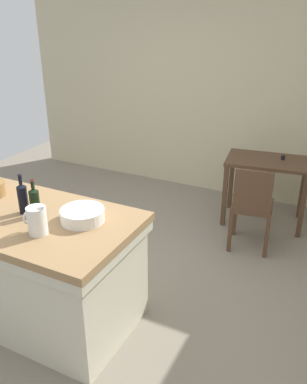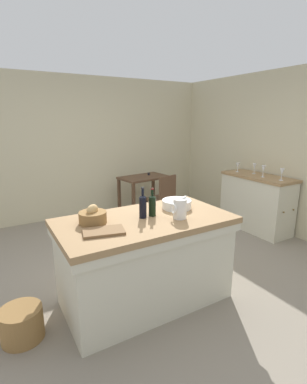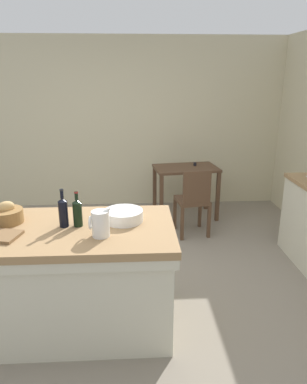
{
  "view_description": "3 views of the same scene",
  "coord_description": "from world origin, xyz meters",
  "px_view_note": "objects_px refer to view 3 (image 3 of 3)",
  "views": [
    {
      "loc": [
        1.72,
        -2.4,
        2.26
      ],
      "look_at": [
        0.35,
        0.34,
        0.88
      ],
      "focal_mm": 37.56,
      "sensor_mm": 36.0,
      "label": 1
    },
    {
      "loc": [
        -1.57,
        -2.79,
        1.84
      ],
      "look_at": [
        0.34,
        0.47,
        0.87
      ],
      "focal_mm": 26.75,
      "sensor_mm": 36.0,
      "label": 2
    },
    {
      "loc": [
        0.23,
        -3.05,
        2.02
      ],
      "look_at": [
        0.42,
        0.42,
        0.89
      ],
      "focal_mm": 33.34,
      "sensor_mm": 36.0,
      "label": 3
    }
  ],
  "objects_px": {
    "writing_desk": "(186,175)",
    "wooden_chair": "(193,200)",
    "wine_bottle_amber": "(63,212)",
    "bread_basket": "(7,215)",
    "wash_bowl": "(124,216)",
    "pitcher": "(100,223)",
    "island_table": "(69,274)",
    "wine_bottle_dark": "(77,212)"
  },
  "relations": [
    {
      "from": "bread_basket",
      "to": "wooden_chair",
      "type": "bearing_deg",
      "value": 42.04
    },
    {
      "from": "island_table",
      "to": "wash_bowl",
      "type": "distance_m",
      "value": 0.65
    },
    {
      "from": "wooden_chair",
      "to": "wash_bowl",
      "type": "xyz_separation_m",
      "value": [
        -0.85,
        -1.63,
        0.45
      ]
    },
    {
      "from": "island_table",
      "to": "wooden_chair",
      "type": "xyz_separation_m",
      "value": [
        1.3,
        1.74,
        0.01
      ]
    },
    {
      "from": "wine_bottle_amber",
      "to": "pitcher",
      "type": "bearing_deg",
      "value": -32.73
    },
    {
      "from": "bread_basket",
      "to": "wine_bottle_amber",
      "type": "relative_size",
      "value": 0.84
    },
    {
      "from": "writing_desk",
      "to": "wine_bottle_dark",
      "type": "xyz_separation_m",
      "value": [
        -1.2,
        -2.37,
        0.38
      ]
    },
    {
      "from": "pitcher",
      "to": "wine_bottle_dark",
      "type": "relative_size",
      "value": 0.84
    },
    {
      "from": "writing_desk",
      "to": "wash_bowl",
      "type": "relative_size",
      "value": 3.08
    },
    {
      "from": "writing_desk",
      "to": "wine_bottle_dark",
      "type": "bearing_deg",
      "value": -116.79
    },
    {
      "from": "wine_bottle_amber",
      "to": "wash_bowl",
      "type": "bearing_deg",
      "value": 10.64
    },
    {
      "from": "pitcher",
      "to": "bread_basket",
      "type": "height_order",
      "value": "pitcher"
    },
    {
      "from": "wooden_chair",
      "to": "bread_basket",
      "type": "xyz_separation_m",
      "value": [
        -1.78,
        -1.61,
        0.47
      ]
    },
    {
      "from": "island_table",
      "to": "bread_basket",
      "type": "bearing_deg",
      "value": 164.96
    },
    {
      "from": "writing_desk",
      "to": "bread_basket",
      "type": "height_order",
      "value": "bread_basket"
    },
    {
      "from": "island_table",
      "to": "bread_basket",
      "type": "distance_m",
      "value": 0.69
    },
    {
      "from": "bread_basket",
      "to": "pitcher",
      "type": "bearing_deg",
      "value": -21.15
    },
    {
      "from": "wash_bowl",
      "to": "wine_bottle_amber",
      "type": "height_order",
      "value": "wine_bottle_amber"
    },
    {
      "from": "island_table",
      "to": "wooden_chair",
      "type": "relative_size",
      "value": 1.87
    },
    {
      "from": "pitcher",
      "to": "writing_desk",
      "type": "bearing_deg",
      "value": 68.64
    },
    {
      "from": "wooden_chair",
      "to": "wash_bowl",
      "type": "height_order",
      "value": "wash_bowl"
    },
    {
      "from": "pitcher",
      "to": "bread_basket",
      "type": "bearing_deg",
      "value": 158.85
    },
    {
      "from": "writing_desk",
      "to": "pitcher",
      "type": "xyz_separation_m",
      "value": [
        -1.0,
        -2.57,
        0.36
      ]
    },
    {
      "from": "writing_desk",
      "to": "wine_bottle_dark",
      "type": "height_order",
      "value": "wine_bottle_dark"
    },
    {
      "from": "writing_desk",
      "to": "wine_bottle_dark",
      "type": "relative_size",
      "value": 3.41
    },
    {
      "from": "wooden_chair",
      "to": "wine_bottle_amber",
      "type": "xyz_separation_m",
      "value": [
        -1.31,
        -1.71,
        0.53
      ]
    },
    {
      "from": "writing_desk",
      "to": "pitcher",
      "type": "relative_size",
      "value": 4.08
    },
    {
      "from": "bread_basket",
      "to": "wine_bottle_dark",
      "type": "xyz_separation_m",
      "value": [
        0.58,
        -0.1,
        0.05
      ]
    },
    {
      "from": "wine_bottle_dark",
      "to": "wooden_chair",
      "type": "bearing_deg",
      "value": 54.79
    },
    {
      "from": "island_table",
      "to": "wooden_chair",
      "type": "distance_m",
      "value": 2.17
    },
    {
      "from": "wine_bottle_dark",
      "to": "bread_basket",
      "type": "bearing_deg",
      "value": 170.14
    },
    {
      "from": "wooden_chair",
      "to": "bread_basket",
      "type": "height_order",
      "value": "bread_basket"
    },
    {
      "from": "island_table",
      "to": "writing_desk",
      "type": "relative_size",
      "value": 1.75
    },
    {
      "from": "wash_bowl",
      "to": "wine_bottle_dark",
      "type": "xyz_separation_m",
      "value": [
        -0.35,
        -0.08,
        0.07
      ]
    },
    {
      "from": "writing_desk",
      "to": "wooden_chair",
      "type": "distance_m",
      "value": 0.68
    },
    {
      "from": "island_table",
      "to": "wash_bowl",
      "type": "bearing_deg",
      "value": 13.85
    },
    {
      "from": "wooden_chair",
      "to": "pitcher",
      "type": "distance_m",
      "value": 2.22
    },
    {
      "from": "wash_bowl",
      "to": "wine_bottle_dark",
      "type": "height_order",
      "value": "wine_bottle_dark"
    },
    {
      "from": "wine_bottle_dark",
      "to": "writing_desk",
      "type": "bearing_deg",
      "value": 63.21
    },
    {
      "from": "writing_desk",
      "to": "pitcher",
      "type": "height_order",
      "value": "pitcher"
    },
    {
      "from": "writing_desk",
      "to": "wine_bottle_amber",
      "type": "relative_size",
      "value": 3.17
    },
    {
      "from": "island_table",
      "to": "writing_desk",
      "type": "distance_m",
      "value": 2.73
    }
  ]
}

